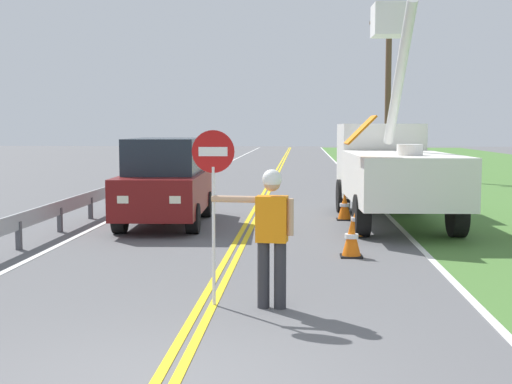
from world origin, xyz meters
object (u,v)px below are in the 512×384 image
object	(u,v)px
traffic_cone_lead	(351,239)
flagger_worker	(271,229)
traffic_cone_mid	(357,221)
utility_pole_mid	(388,91)
oncoming_suv_nearest	(166,181)
traffic_cone_tail	(345,207)
stop_sign_paddle	(213,178)
utility_bucket_truck	(391,165)

from	to	relation	value
traffic_cone_lead	flagger_worker	bearing A→B (deg)	-109.72
traffic_cone_mid	utility_pole_mid	bearing A→B (deg)	80.99
traffic_cone_mid	oncoming_suv_nearest	bearing A→B (deg)	160.08
flagger_worker	traffic_cone_tail	world-z (taller)	flagger_worker
stop_sign_paddle	traffic_cone_lead	bearing A→B (deg)	59.84
flagger_worker	traffic_cone_mid	xyz separation A→B (m)	(1.59, 6.01, -0.71)
flagger_worker	oncoming_suv_nearest	size ratio (longest dim) A/B	0.39
utility_bucket_truck	flagger_worker	bearing A→B (deg)	-107.01
stop_sign_paddle	traffic_cone_lead	xyz separation A→B (m)	(2.08, 3.58, -1.37)
oncoming_suv_nearest	traffic_cone_tail	bearing A→B (deg)	14.28
flagger_worker	traffic_cone_lead	size ratio (longest dim) A/B	2.61
stop_sign_paddle	utility_bucket_truck	xyz separation A→B (m)	(3.41, 8.56, -0.29)
utility_bucket_truck	utility_pole_mid	distance (m)	15.62
utility_bucket_truck	traffic_cone_mid	size ratio (longest dim) A/B	9.83
traffic_cone_lead	traffic_cone_tail	world-z (taller)	same
traffic_cone_mid	traffic_cone_lead	bearing A→B (deg)	-96.81
utility_bucket_truck	utility_pole_mid	size ratio (longest dim) A/B	0.88
flagger_worker	traffic_cone_mid	distance (m)	6.25
flagger_worker	utility_pole_mid	world-z (taller)	utility_pole_mid
utility_bucket_truck	traffic_cone_lead	size ratio (longest dim) A/B	9.83
flagger_worker	utility_pole_mid	size ratio (longest dim) A/B	0.23
oncoming_suv_nearest	traffic_cone_lead	bearing A→B (deg)	-43.29
flagger_worker	traffic_cone_tail	xyz separation A→B (m)	(1.51, 8.75, -0.71)
utility_pole_mid	traffic_cone_tail	xyz separation A→B (m)	(-2.93, -15.18, -3.74)
utility_pole_mid	traffic_cone_lead	xyz separation A→B (m)	(-3.12, -20.26, -3.74)
flagger_worker	utility_pole_mid	xyz separation A→B (m)	(4.44, 23.93, 3.03)
utility_bucket_truck	oncoming_suv_nearest	size ratio (longest dim) A/B	1.47
traffic_cone_lead	traffic_cone_mid	bearing A→B (deg)	83.19
traffic_cone_tail	stop_sign_paddle	bearing A→B (deg)	-104.71
flagger_worker	utility_bucket_truck	bearing A→B (deg)	72.99
stop_sign_paddle	utility_bucket_truck	distance (m)	9.22
oncoming_suv_nearest	utility_pole_mid	xyz separation A→B (m)	(7.32, 16.30, 3.02)
utility_pole_mid	traffic_cone_mid	world-z (taller)	utility_pole_mid
flagger_worker	stop_sign_paddle	bearing A→B (deg)	173.15
utility_pole_mid	traffic_cone_lead	distance (m)	20.84
stop_sign_paddle	traffic_cone_mid	size ratio (longest dim) A/B	3.33
oncoming_suv_nearest	flagger_worker	bearing A→B (deg)	-69.27
utility_pole_mid	utility_bucket_truck	bearing A→B (deg)	-96.68
traffic_cone_tail	utility_pole_mid	bearing A→B (deg)	79.08
stop_sign_paddle	oncoming_suv_nearest	distance (m)	7.86
oncoming_suv_nearest	traffic_cone_tail	world-z (taller)	oncoming_suv_nearest
stop_sign_paddle	utility_bucket_truck	bearing A→B (deg)	68.27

